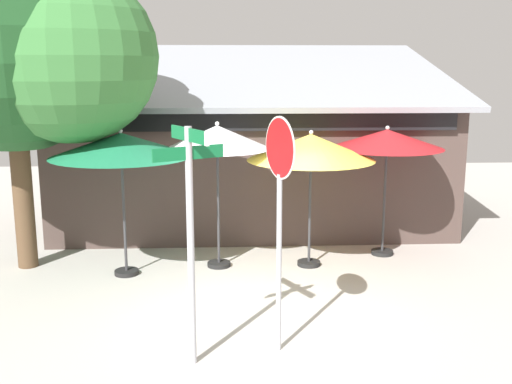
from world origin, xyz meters
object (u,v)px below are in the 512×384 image
at_px(stop_sign, 280,190).
at_px(patio_umbrella_mustard_right, 311,148).
at_px(patio_umbrella_forest_green_left, 121,146).
at_px(street_sign_post, 190,221).
at_px(patio_umbrella_ivory_center, 217,139).
at_px(patio_umbrella_crimson_far_right, 387,140).
at_px(shade_tree, 25,39).

relative_size(stop_sign, patio_umbrella_mustard_right, 1.21).
distance_m(patio_umbrella_forest_green_left, patio_umbrella_mustard_right, 3.42).
relative_size(street_sign_post, patio_umbrella_ivory_center, 1.11).
relative_size(patio_umbrella_forest_green_left, patio_umbrella_mustard_right, 1.03).
bearing_deg(patio_umbrella_ivory_center, patio_umbrella_forest_green_left, -167.54).
height_order(street_sign_post, patio_umbrella_forest_green_left, street_sign_post).
bearing_deg(stop_sign, patio_umbrella_crimson_far_right, 58.98).
xyz_separation_m(street_sign_post, patio_umbrella_mustard_right, (2.01, 3.80, 0.38)).
bearing_deg(street_sign_post, patio_umbrella_forest_green_left, 111.82).
bearing_deg(patio_umbrella_forest_green_left, patio_umbrella_ivory_center, 12.46).
relative_size(stop_sign, patio_umbrella_crimson_far_right, 1.21).
bearing_deg(patio_umbrella_mustard_right, patio_umbrella_crimson_far_right, 21.26).
xyz_separation_m(street_sign_post, shade_tree, (-3.03, 3.89, 2.32)).
distance_m(stop_sign, patio_umbrella_forest_green_left, 4.03).
bearing_deg(patio_umbrella_ivory_center, patio_umbrella_crimson_far_right, 10.00).
relative_size(street_sign_post, patio_umbrella_crimson_far_right, 1.17).
bearing_deg(patio_umbrella_crimson_far_right, street_sign_post, -129.09).
height_order(patio_umbrella_forest_green_left, patio_umbrella_crimson_far_right, patio_umbrella_forest_green_left).
height_order(patio_umbrella_ivory_center, patio_umbrella_mustard_right, patio_umbrella_ivory_center).
bearing_deg(shade_tree, patio_umbrella_crimson_far_right, 4.54).
height_order(patio_umbrella_mustard_right, patio_umbrella_crimson_far_right, patio_umbrella_crimson_far_right).
height_order(street_sign_post, patio_umbrella_crimson_far_right, street_sign_post).
distance_m(patio_umbrella_ivory_center, patio_umbrella_crimson_far_right, 3.35).
bearing_deg(shade_tree, patio_umbrella_ivory_center, -0.94).
relative_size(patio_umbrella_forest_green_left, shade_tree, 0.41).
distance_m(street_sign_post, stop_sign, 1.21).
xyz_separation_m(patio_umbrella_ivory_center, shade_tree, (-3.33, 0.05, 1.76)).
xyz_separation_m(patio_umbrella_forest_green_left, patio_umbrella_crimson_far_right, (4.98, 0.95, -0.05)).
bearing_deg(patio_umbrella_mustard_right, patio_umbrella_ivory_center, 178.91).
xyz_separation_m(patio_umbrella_mustard_right, shade_tree, (-5.04, 0.09, 1.94)).
distance_m(street_sign_post, patio_umbrella_ivory_center, 3.89).
height_order(patio_umbrella_ivory_center, patio_umbrella_crimson_far_right, patio_umbrella_ivory_center).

